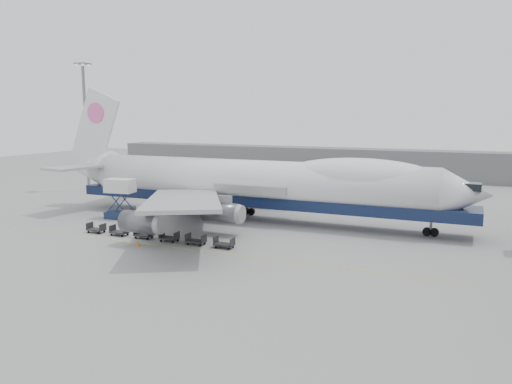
% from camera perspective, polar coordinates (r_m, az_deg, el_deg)
% --- Properties ---
extents(ground, '(260.00, 260.00, 0.00)m').
position_cam_1_polar(ground, '(63.66, -4.77, -5.25)').
color(ground, gray).
rests_on(ground, ground).
extents(apron_line, '(60.00, 0.15, 0.01)m').
position_cam_1_polar(apron_line, '(58.64, -7.59, -6.52)').
color(apron_line, gold).
rests_on(apron_line, ground).
extents(hangar, '(110.00, 8.00, 7.00)m').
position_cam_1_polar(hangar, '(130.89, 6.05, 3.57)').
color(hangar, slate).
rests_on(hangar, ground).
extents(floodlight_mast, '(2.40, 2.40, 25.43)m').
position_cam_1_polar(floodlight_mast, '(106.02, -18.91, 7.74)').
color(floodlight_mast, slate).
rests_on(floodlight_mast, ground).
extents(airliner, '(67.00, 55.30, 19.98)m').
position_cam_1_polar(airliner, '(72.91, 0.12, 1.10)').
color(airliner, white).
rests_on(airliner, ground).
extents(catering_truck, '(4.82, 3.58, 6.01)m').
position_cam_1_polar(catering_truck, '(77.00, -15.24, -0.45)').
color(catering_truck, '#18294A').
rests_on(catering_truck, ground).
extents(traffic_cone, '(0.43, 0.43, 0.63)m').
position_cam_1_polar(traffic_cone, '(61.11, -13.30, -5.77)').
color(traffic_cone, orange).
rests_on(traffic_cone, ground).
extents(dolly_0, '(2.30, 1.35, 1.30)m').
position_cam_1_polar(dolly_0, '(69.28, -17.79, -4.03)').
color(dolly_0, '#2D2D30').
rests_on(dolly_0, ground).
extents(dolly_1, '(2.30, 1.35, 1.30)m').
position_cam_1_polar(dolly_1, '(66.86, -15.34, -4.38)').
color(dolly_1, '#2D2D30').
rests_on(dolly_1, ground).
extents(dolly_2, '(2.30, 1.35, 1.30)m').
position_cam_1_polar(dolly_2, '(64.58, -12.71, -4.75)').
color(dolly_2, '#2D2D30').
rests_on(dolly_2, ground).
extents(dolly_3, '(2.30, 1.35, 1.30)m').
position_cam_1_polar(dolly_3, '(62.44, -9.89, -5.13)').
color(dolly_3, '#2D2D30').
rests_on(dolly_3, ground).
extents(dolly_4, '(2.30, 1.35, 1.30)m').
position_cam_1_polar(dolly_4, '(60.46, -6.87, -5.52)').
color(dolly_4, '#2D2D30').
rests_on(dolly_4, ground).
extents(dolly_5, '(2.30, 1.35, 1.30)m').
position_cam_1_polar(dolly_5, '(58.67, -3.65, -5.92)').
color(dolly_5, '#2D2D30').
rests_on(dolly_5, ground).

